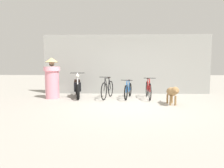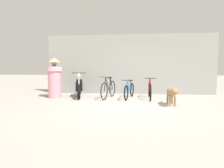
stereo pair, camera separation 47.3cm
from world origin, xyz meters
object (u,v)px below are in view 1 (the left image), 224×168
object	(u,v)px
stray_dog	(172,92)
person_in_robes	(52,78)
bicycle_1	(128,90)
bicycle_2	(148,90)
motorcycle	(77,87)
bicycle_0	(108,89)

from	to	relation	value
stray_dog	person_in_robes	xyz separation A→B (m)	(-4.58, 1.21, 0.41)
bicycle_1	bicycle_2	xyz separation A→B (m)	(0.84, -0.01, 0.04)
bicycle_2	person_in_robes	xyz separation A→B (m)	(-4.00, -0.11, 0.48)
bicycle_1	bicycle_2	distance (m)	0.84
bicycle_1	bicycle_2	bearing A→B (deg)	102.18
motorcycle	stray_dog	distance (m)	3.92
motorcycle	stray_dog	bearing A→B (deg)	52.21
bicycle_0	stray_dog	xyz separation A→B (m)	(2.28, -1.30, 0.06)
bicycle_2	stray_dog	world-z (taller)	bicycle_2
bicycle_0	stray_dog	bearing A→B (deg)	74.08
bicycle_0	stray_dog	size ratio (longest dim) A/B	1.47
stray_dog	motorcycle	bearing A→B (deg)	-112.17
bicycle_0	motorcycle	size ratio (longest dim) A/B	0.84
bicycle_1	person_in_robes	bearing A→B (deg)	-74.49
bicycle_2	person_in_robes	distance (m)	4.03
motorcycle	person_in_robes	xyz separation A→B (m)	(-0.97, -0.32, 0.42)
bicycle_1	bicycle_2	size ratio (longest dim) A/B	0.92
stray_dog	person_in_robes	world-z (taller)	person_in_robes
bicycle_0	bicycle_1	distance (m)	0.87
motorcycle	stray_dog	size ratio (longest dim) A/B	1.74
bicycle_2	stray_dog	size ratio (longest dim) A/B	1.59
bicycle_2	person_in_robes	world-z (taller)	person_in_robes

